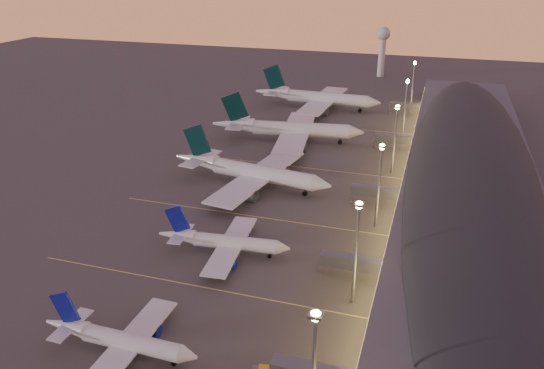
{
  "coord_description": "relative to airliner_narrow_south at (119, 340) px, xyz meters",
  "views": [
    {
      "loc": [
        49.45,
        -103.25,
        73.69
      ],
      "look_at": [
        2.0,
        45.0,
        7.0
      ],
      "focal_mm": 35.0,
      "sensor_mm": 36.0,
      "label": 1
    }
  ],
  "objects": [
    {
      "name": "terminal_building",
      "position": [
        67.57,
        103.81,
        5.59
      ],
      "size": [
        56.35,
        255.0,
        17.46
      ],
      "color": "#4F4F54",
      "rests_on": "ground"
    },
    {
      "name": "radar_tower",
      "position": [
        15.73,
        291.34,
        18.68
      ],
      "size": [
        9.0,
        9.0,
        32.5
      ],
      "color": "silver",
      "rests_on": "ground"
    },
    {
      "name": "airliner_narrow_south",
      "position": [
        0.0,
        0.0,
        0.0
      ],
      "size": [
        34.43,
        30.61,
        12.36
      ],
      "rotation": [
        0.0,
        0.0,
        -0.0
      ],
      "color": "silver",
      "rests_on": "ground"
    },
    {
      "name": "airliner_wide_far",
      "position": [
        -6.47,
        197.57,
        2.43
      ],
      "size": [
        68.2,
        62.1,
        21.84
      ],
      "rotation": [
        0.0,
        0.0,
        -0.05
      ],
      "color": "silver",
      "rests_on": "ground"
    },
    {
      "name": "ground",
      "position": [
        5.73,
        31.34,
        -3.19
      ],
      "size": [
        700.0,
        700.0,
        0.0
      ],
      "primitive_type": "plane",
      "color": "#42403D"
    },
    {
      "name": "airliner_wide_mid",
      "position": [
        -5.63,
        139.89,
        2.27
      ],
      "size": [
        66.25,
        60.91,
        21.21
      ],
      "rotation": [
        0.0,
        0.0,
        0.14
      ],
      "color": "silver",
      "rests_on": "ground"
    },
    {
      "name": "light_masts",
      "position": [
        41.73,
        96.34,
        14.36
      ],
      "size": [
        2.2,
        217.2,
        25.9
      ],
      "color": "slate",
      "rests_on": "ground"
    },
    {
      "name": "airliner_wide_near",
      "position": [
        -4.65,
        89.31,
        1.83
      ],
      "size": [
        60.97,
        56.1,
        19.53
      ],
      "rotation": [
        0.0,
        0.0,
        -0.15
      ],
      "color": "silver",
      "rests_on": "ground"
    },
    {
      "name": "baggage_tug_a",
      "position": [
        28.92,
        3.84,
        -2.72
      ],
      "size": [
        3.68,
        2.05,
        1.04
      ],
      "rotation": [
        0.0,
        0.0,
        0.2
      ],
      "color": "gold",
      "rests_on": "ground"
    },
    {
      "name": "airliner_narrow_north",
      "position": [
        4.68,
        43.03,
        0.19
      ],
      "size": [
        36.72,
        32.95,
        13.11
      ],
      "rotation": [
        0.0,
        0.0,
        0.1
      ],
      "color": "silver",
      "rests_on": "ground"
    },
    {
      "name": "lane_markings",
      "position": [
        5.73,
        71.34,
        -3.19
      ],
      "size": [
        90.0,
        180.36,
        0.0
      ],
      "color": "#D8C659",
      "rests_on": "ground"
    }
  ]
}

